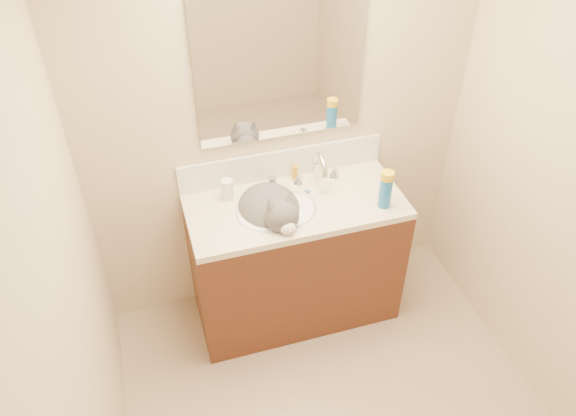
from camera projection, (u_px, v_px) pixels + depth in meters
room_shell at (382, 231)px, 1.96m from camera, size 2.24×2.54×2.52m
vanity_cabinet at (295, 262)px, 3.36m from camera, size 1.20×0.55×0.82m
counter_slab at (296, 206)px, 3.09m from camera, size 1.20×0.55×0.04m
basin at (276, 221)px, 3.07m from camera, size 0.45×0.36×0.14m
faucet at (319, 171)px, 3.17m from camera, size 0.28×0.20×0.21m
cat at (272, 211)px, 3.04m from camera, size 0.43×0.50×0.36m
backsplash at (282, 164)px, 3.22m from camera, size 1.20×0.02×0.18m
mirror at (281, 68)px, 2.84m from camera, size 0.90×0.02×0.80m
pill_bottle at (228, 189)px, 3.08m from camera, size 0.08×0.08×0.12m
pill_label at (228, 192)px, 3.09m from camera, size 0.08×0.08×0.04m
silver_jar at (273, 182)px, 3.19m from camera, size 0.06×0.06×0.06m
amber_bottle at (295, 172)px, 3.23m from camera, size 0.05×0.05×0.09m
toothbrush at (308, 192)px, 3.15m from camera, size 0.05×0.12×0.01m
toothbrush_head at (308, 192)px, 3.15m from camera, size 0.03×0.04×0.02m
spray_can at (385, 192)px, 3.01m from camera, size 0.08×0.08×0.19m
spray_cap at (388, 176)px, 2.94m from camera, size 0.08×0.08×0.04m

